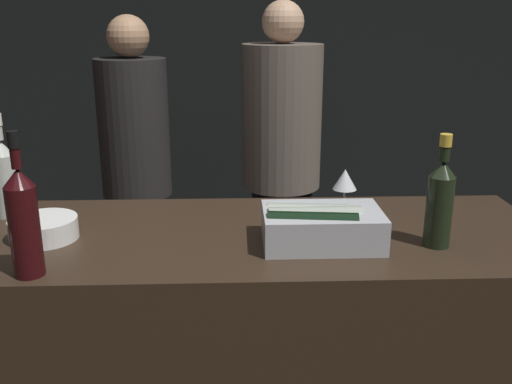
{
  "coord_description": "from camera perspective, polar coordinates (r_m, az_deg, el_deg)",
  "views": [
    {
      "loc": [
        -0.06,
        -1.3,
        1.68
      ],
      "look_at": [
        0.0,
        0.38,
        1.15
      ],
      "focal_mm": 40.0,
      "sensor_mm": 36.0,
      "label": 1
    }
  ],
  "objects": [
    {
      "name": "bar_counter",
      "position": [
        2.01,
        0.04,
        -17.89
      ],
      "size": [
        1.82,
        0.69,
        1.03
      ],
      "color": "#2D2116",
      "rests_on": "ground_plane"
    },
    {
      "name": "wine_glass",
      "position": [
        1.97,
        8.88,
        1.12
      ],
      "size": [
        0.08,
        0.08,
        0.14
      ],
      "color": "silver",
      "rests_on": "bar_counter"
    },
    {
      "name": "red_wine_bottle_black_foil",
      "position": [
        1.55,
        -22.23,
        -2.55
      ],
      "size": [
        0.08,
        0.08,
        0.38
      ],
      "color": "black",
      "rests_on": "bar_counter"
    },
    {
      "name": "white_wine_bottle",
      "position": [
        2.04,
        -23.94,
        1.57
      ],
      "size": [
        0.08,
        0.08,
        0.34
      ],
      "color": "#B2B7AD",
      "rests_on": "bar_counter"
    },
    {
      "name": "person_blond_tee",
      "position": [
        3.06,
        -11.9,
        2.89
      ],
      "size": [
        0.36,
        0.36,
        1.68
      ],
      "rotation": [
        0.0,
        0.0,
        -2.15
      ],
      "color": "black",
      "rests_on": "ground_plane"
    },
    {
      "name": "ice_bin_with_bottles",
      "position": [
        1.67,
        6.3,
        -3.28
      ],
      "size": [
        0.34,
        0.22,
        0.11
      ],
      "color": "#B7BABF",
      "rests_on": "bar_counter"
    },
    {
      "name": "bowl_white",
      "position": [
        1.82,
        -20.46,
        -3.39
      ],
      "size": [
        0.2,
        0.2,
        0.06
      ],
      "color": "white",
      "rests_on": "bar_counter"
    },
    {
      "name": "wall_back_chalkboard",
      "position": [
        4.13,
        -1.33,
        13.44
      ],
      "size": [
        6.4,
        0.06,
        2.8
      ],
      "color": "black",
      "rests_on": "ground_plane"
    },
    {
      "name": "champagne_bottle",
      "position": [
        1.7,
        17.92,
        -0.8
      ],
      "size": [
        0.08,
        0.08,
        0.33
      ],
      "color": "black",
      "rests_on": "bar_counter"
    },
    {
      "name": "person_in_hoodie",
      "position": [
        3.01,
        2.54,
        3.64
      ],
      "size": [
        0.41,
        0.41,
        1.75
      ],
      "rotation": [
        0.0,
        0.0,
        1.13
      ],
      "color": "black",
      "rests_on": "ground_plane"
    }
  ]
}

